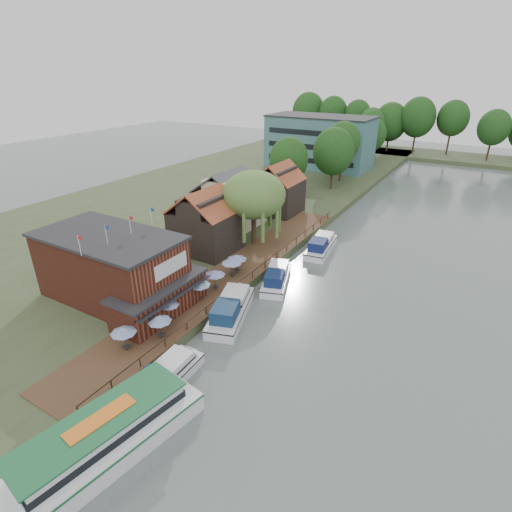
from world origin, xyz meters
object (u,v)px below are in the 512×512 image
Objects in this scene: cottage_a at (205,220)px; cruiser_3 at (321,243)px; umbrella_6 at (237,264)px; hotel_block at (320,141)px; willow at (254,209)px; cruiser_1 at (231,306)px; pub at (125,271)px; umbrella_0 at (125,339)px; cottage_c at (279,188)px; cruiser_2 at (277,275)px; umbrella_1 at (160,327)px; umbrella_4 at (215,280)px; tour_boat at (94,444)px; cottage_b at (229,198)px; umbrella_2 at (170,311)px; swan at (136,389)px; cruiser_0 at (163,375)px; umbrella_5 at (232,268)px; umbrella_3 at (199,290)px.

cottage_a is 0.88× the size of cruiser_3.
umbrella_6 is (7.39, -3.78, -2.96)m from cottage_a.
hotel_block reaches higher than willow.
umbrella_6 is at bearing -119.64° from cruiser_3.
cruiser_1 is 1.07× the size of cruiser_3.
willow reaches higher than cruiser_3.
willow is (3.50, 20.00, 1.56)m from pub.
umbrella_0 is at bearing -45.08° from pub.
cruiser_2 is (10.81, -20.91, -4.12)m from cottage_c.
umbrella_1 is (8.48, -18.18, -2.96)m from cottage_a.
hotel_block is 66.17m from umbrella_4.
pub is at bearing 139.52° from tour_boat.
hotel_block is 2.65× the size of cottage_b.
umbrella_0 is 11.16m from cruiser_1.
umbrella_2 is 5.40× the size of swan.
umbrella_4 reaches higher than tour_boat.
hotel_block is at bearing 101.79° from umbrella_1.
hotel_block reaches higher than cruiser_1.
umbrella_1 is 0.25× the size of cruiser_2.
cruiser_3 is (19.80, -46.38, -5.97)m from hotel_block.
umbrella_4 is at bearing -142.94° from cruiser_2.
cottage_c is 3.53× the size of umbrella_6.
cottage_b is 1.13× the size of cottage_c.
willow is 4.39× the size of umbrella_2.
umbrella_2 is at bearing 124.63° from cruiser_0.
tour_boat is at bearing -75.99° from cottage_c.
cottage_a reaches higher than umbrella_5.
swan is (9.50, -42.42, -5.03)m from cottage_c.
cruiser_1 is (3.69, 0.40, -1.01)m from umbrella_3.
swan is at bearing -101.63° from cruiser_3.
hotel_block is at bearing 102.12° from umbrella_3.
umbrella_1 is (11.48, -28.18, -2.96)m from cottage_b.
cruiser_2 is at bearing 75.96° from umbrella_0.
willow is 11.15m from umbrella_5.
umbrella_1 and umbrella_5 have the same top height.
tour_boat is (0.26, -38.96, 0.52)m from cruiser_3.
cottage_a reaches higher than umbrella_3.
umbrella_6 is (10.39, -13.78, -2.96)m from cottage_b.
cruiser_3 is (0.77, 31.42, 0.08)m from cruiser_0.
cottage_c is at bearing 100.43° from umbrella_2.
cruiser_3 is at bearing 86.02° from swan.
cottage_b is at bearing 107.89° from umbrella_0.
pub is at bearing -86.19° from cottage_a.
umbrella_5 is at bearing -33.83° from cottage_a.
cottage_b is 32.75m from umbrella_0.
umbrella_6 is at bearing 99.00° from swan.
cottage_b is at bearing 119.78° from umbrella_4.
willow is at bearing 97.94° from umbrella_2.
cruiser_3 is (0.99, 11.53, 0.05)m from cruiser_2.
cottage_a is at bearing 152.94° from umbrella_6.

